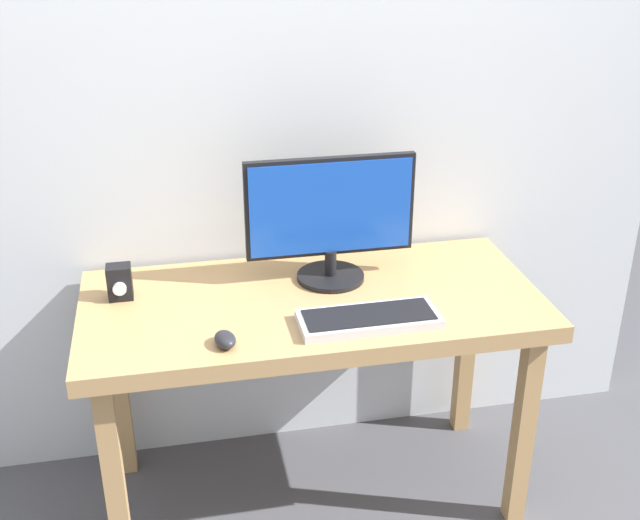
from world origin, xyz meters
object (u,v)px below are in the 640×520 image
(desk, at_px, (312,322))
(audio_controller, at_px, (120,282))
(monitor, at_px, (330,217))
(keyboard_primary, at_px, (369,319))
(mouse, at_px, (225,340))

(desk, relative_size, audio_controller, 12.96)
(monitor, xyz_separation_m, keyboard_primary, (0.05, -0.30, -0.19))
(monitor, distance_m, audio_controller, 0.65)
(desk, height_order, monitor, monitor)
(desk, bearing_deg, audio_controller, 168.95)
(audio_controller, bearing_deg, desk, -11.05)
(mouse, distance_m, audio_controller, 0.43)
(desk, distance_m, audio_controller, 0.58)
(mouse, xyz_separation_m, audio_controller, (-0.28, 0.33, 0.03))
(audio_controller, bearing_deg, monitor, 0.83)
(monitor, distance_m, mouse, 0.52)
(mouse, bearing_deg, audio_controller, 120.47)
(monitor, height_order, keyboard_primary, monitor)
(desk, relative_size, mouse, 16.23)
(desk, distance_m, monitor, 0.32)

